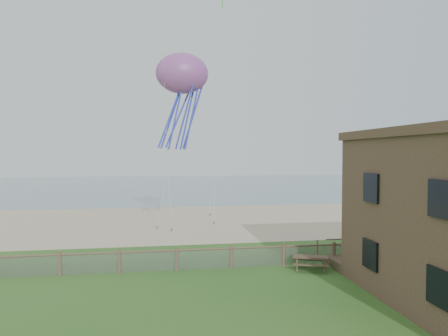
{
  "coord_description": "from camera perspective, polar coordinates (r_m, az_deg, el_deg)",
  "views": [
    {
      "loc": [
        -3.76,
        -15.48,
        6.3
      ],
      "look_at": [
        -0.09,
        8.0,
        5.47
      ],
      "focal_mm": 32.0,
      "sensor_mm": 36.0,
      "label": 1
    }
  ],
  "objects": [
    {
      "name": "ground",
      "position": [
        17.13,
        4.7,
        -19.59
      ],
      "size": [
        160.0,
        160.0,
        0.0
      ],
      "primitive_type": "plane",
      "color": "#2A5C1F",
      "rests_on": "ground"
    },
    {
      "name": "sand_beach",
      "position": [
        38.19,
        -3.15,
        -7.49
      ],
      "size": [
        72.0,
        20.0,
        0.02
      ],
      "primitive_type": "cube",
      "color": "tan",
      "rests_on": "ground"
    },
    {
      "name": "ocean",
      "position": [
        81.8,
        -6.24,
        -2.43
      ],
      "size": [
        160.0,
        68.0,
        0.02
      ],
      "primitive_type": "cube",
      "color": "slate",
      "rests_on": "ground"
    },
    {
      "name": "chainlink_fence",
      "position": [
        22.55,
        1.03,
        -12.77
      ],
      "size": [
        36.2,
        0.2,
        1.25
      ],
      "primitive_type": null,
      "color": "#4F372C",
      "rests_on": "ground"
    },
    {
      "name": "picnic_table",
      "position": [
        22.75,
        12.24,
        -13.09
      ],
      "size": [
        2.23,
        1.95,
        0.79
      ],
      "primitive_type": null,
      "rotation": [
        0.0,
        0.0,
        -0.34
      ],
      "color": "brown",
      "rests_on": "ground"
    },
    {
      "name": "octopus_kite",
      "position": [
        31.25,
        -5.99,
        9.68
      ],
      "size": [
        4.29,
        3.45,
        7.8
      ],
      "primitive_type": null,
      "rotation": [
        0.0,
        0.0,
        0.22
      ],
      "color": "#FA4B27"
    }
  ]
}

